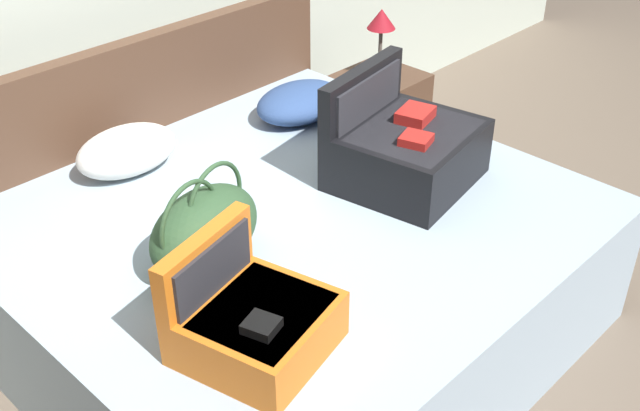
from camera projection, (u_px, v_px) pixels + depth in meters
ground_plane at (369, 378)px, 2.97m from camera, size 12.00×12.00×0.00m
bed at (295, 274)px, 3.05m from camera, size 2.02×1.85×0.57m
headboard at (144, 145)px, 3.50m from camera, size 2.06×0.08×0.99m
hard_case_large at (405, 148)px, 3.03m from camera, size 0.60×0.56×0.43m
hard_case_medium at (253, 320)px, 2.24m from camera, size 0.47×0.48×0.34m
duffel_bag at (205, 229)px, 2.57m from camera, size 0.50×0.37×0.35m
pillow_near_headboard at (127, 151)px, 3.10m from camera, size 0.45×0.31×0.19m
pillow_center_head at (300, 102)px, 3.53m from camera, size 0.45×0.32×0.15m
nightstand at (377, 120)px, 4.24m from camera, size 0.44×0.40×0.51m
table_lamp at (381, 25)px, 3.95m from camera, size 0.15×0.15×0.36m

